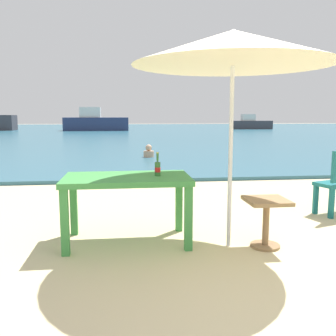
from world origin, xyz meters
TOP-DOWN VIEW (x-y plane):
  - ground_plane at (0.00, 0.00)m, footprint 120.00×120.00m
  - sea_water at (0.00, 30.00)m, footprint 120.00×50.00m
  - picnic_table_green at (-1.33, 1.31)m, footprint 1.40×0.80m
  - beer_bottle_amber at (-0.98, 1.30)m, footprint 0.07×0.07m
  - patio_umbrella at (-0.22, 1.05)m, footprint 2.10×2.10m
  - side_table_wood at (0.17, 0.96)m, footprint 0.44×0.44m
  - swimmer_person at (-0.57, 9.18)m, footprint 0.34×0.34m
  - boat_fishing_trawler at (11.13, 32.59)m, footprint 4.00×1.09m
  - boat_ferry at (-3.88, 30.68)m, footprint 5.66×1.54m

SIDE VIEW (x-z plane):
  - ground_plane at x=0.00m, z-range 0.00..0.00m
  - sea_water at x=0.00m, z-range 0.00..0.08m
  - swimmer_person at x=-0.57m, z-range 0.03..0.44m
  - side_table_wood at x=0.17m, z-range 0.08..0.62m
  - boat_fishing_trawler at x=11.13m, z-range -0.12..1.33m
  - picnic_table_green at x=-1.33m, z-range 0.27..1.03m
  - boat_ferry at x=-3.88m, z-range -0.21..1.85m
  - beer_bottle_amber at x=-0.98m, z-range 0.72..0.99m
  - patio_umbrella at x=-0.22m, z-range 0.97..3.27m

